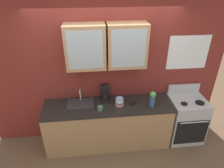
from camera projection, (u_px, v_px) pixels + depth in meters
name	position (u px, v px, depth m)	size (l,w,h in m)	color
ground_plane	(108.00, 142.00, 3.99)	(10.00, 10.00, 0.00)	brown
back_wall_unit	(106.00, 70.00, 3.56)	(4.35, 0.43, 2.63)	maroon
counter	(108.00, 125.00, 3.77)	(2.31, 0.64, 0.89)	#A87F56
stove_range	(185.00, 119.00, 3.91)	(0.66, 0.65, 1.07)	silver
sink_faucet	(81.00, 104.00, 3.56)	(0.47, 0.33, 0.25)	#2D2D30
bowl_stack	(119.00, 102.00, 3.53)	(0.16, 0.16, 0.15)	#D87F84
vase	(152.00, 99.00, 3.45)	(0.11, 0.11, 0.30)	#33598C
cup_near_sink	(100.00, 108.00, 3.42)	(0.12, 0.09, 0.08)	#4C7F59
cup_near_bowls	(133.00, 102.00, 3.56)	(0.10, 0.07, 0.10)	black
coffee_maker	(105.00, 94.00, 3.67)	(0.17, 0.20, 0.29)	black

